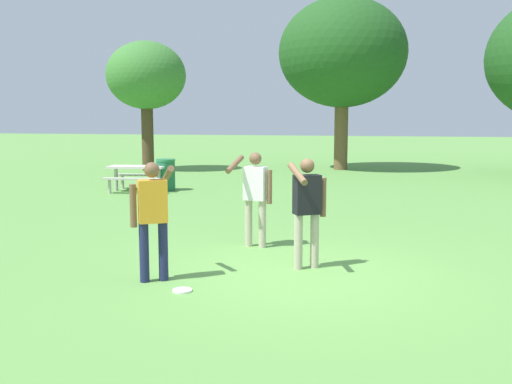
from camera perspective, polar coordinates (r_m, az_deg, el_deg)
The scene contains 9 objects.
ground_plane at distance 8.40m, azimuth 4.56°, elevation -8.08°, with size 120.00×120.00×0.00m, color #609947.
person_thrower at distance 8.51m, azimuth 5.07°, elevation -1.26°, with size 0.54×0.83×1.64m.
person_catcher at distance 7.96m, azimuth -10.16°, elevation -1.95°, with size 0.54×0.83×1.64m.
person_bystander at distance 9.90m, azimuth -0.09°, elevation 0.00°, with size 0.71×0.65×1.64m.
frisbee at distance 7.64m, azimuth -7.29°, elevation -9.61°, with size 0.26×0.26×0.03m, color white.
picnic_table_near at distance 17.77m, azimuth -11.64°, elevation 1.87°, with size 1.85×1.61×0.77m.
trash_can_beside_table at distance 17.81m, azimuth -8.88°, elevation 1.69°, with size 0.59×0.59×0.96m.
tree_tall_left at distance 24.55m, azimuth -10.78°, elevation 11.11°, with size 3.25×3.25×5.30m.
tree_broad_center at distance 24.93m, azimuth 8.54°, elevation 13.38°, with size 5.32×5.32×7.14m.
Camera 1 is at (1.11, -8.02, 2.25)m, focal length 40.55 mm.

